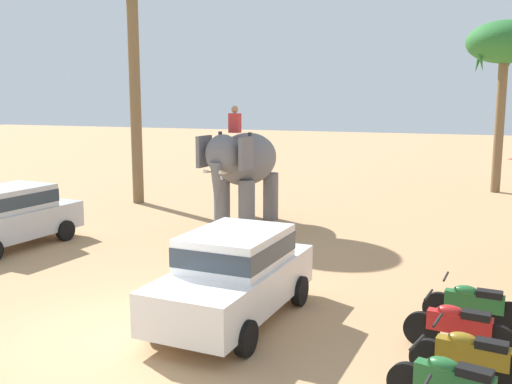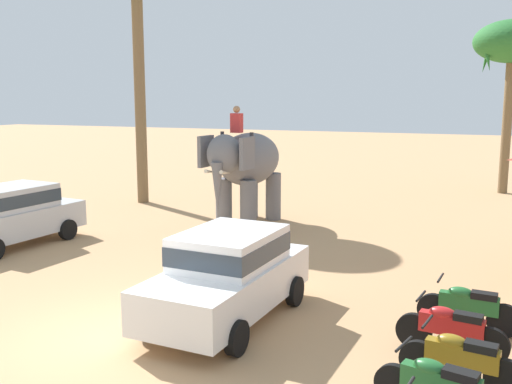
{
  "view_description": "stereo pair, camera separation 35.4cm",
  "coord_description": "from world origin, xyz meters",
  "px_view_note": "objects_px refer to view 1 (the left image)",
  "views": [
    {
      "loc": [
        5.69,
        -7.89,
        4.18
      ],
      "look_at": [
        0.18,
        6.67,
        1.6
      ],
      "focal_mm": 40.74,
      "sensor_mm": 36.0,
      "label": 1
    },
    {
      "loc": [
        6.02,
        -7.76,
        4.18
      ],
      "look_at": [
        0.18,
        6.67,
        1.6
      ],
      "focal_mm": 40.74,
      "sensor_mm": 36.0,
      "label": 2
    }
  ],
  "objects_px": {
    "motorcycle_fourth_in_row": "(472,357)",
    "car_sedan_foreground": "(235,272)",
    "palm_tree_left_of_road": "(505,46)",
    "car_parked_far_side": "(9,214)",
    "motorcycle_far_in_row": "(459,327)",
    "motorcycle_end_of_row": "(474,304)",
    "elephant_with_mahout": "(244,165)"
  },
  "relations": [
    {
      "from": "motorcycle_far_in_row",
      "to": "motorcycle_end_of_row",
      "type": "distance_m",
      "value": 1.19
    },
    {
      "from": "elephant_with_mahout",
      "to": "motorcycle_fourth_in_row",
      "type": "xyz_separation_m",
      "value": [
        7.1,
        -8.83,
        -1.53
      ]
    },
    {
      "from": "motorcycle_fourth_in_row",
      "to": "palm_tree_left_of_road",
      "type": "relative_size",
      "value": 0.24
    },
    {
      "from": "motorcycle_end_of_row",
      "to": "palm_tree_left_of_road",
      "type": "distance_m",
      "value": 17.59
    },
    {
      "from": "motorcycle_fourth_in_row",
      "to": "motorcycle_far_in_row",
      "type": "distance_m",
      "value": 1.13
    },
    {
      "from": "motorcycle_far_in_row",
      "to": "palm_tree_left_of_road",
      "type": "xyz_separation_m",
      "value": [
        1.01,
        17.76,
        5.79
      ]
    },
    {
      "from": "car_parked_far_side",
      "to": "palm_tree_left_of_road",
      "type": "relative_size",
      "value": 0.58
    },
    {
      "from": "car_sedan_foreground",
      "to": "motorcycle_end_of_row",
      "type": "bearing_deg",
      "value": 14.79
    },
    {
      "from": "car_sedan_foreground",
      "to": "elephant_with_mahout",
      "type": "xyz_separation_m",
      "value": [
        -2.9,
        7.66,
        1.06
      ]
    },
    {
      "from": "car_parked_far_side",
      "to": "motorcycle_fourth_in_row",
      "type": "height_order",
      "value": "car_parked_far_side"
    },
    {
      "from": "car_parked_far_side",
      "to": "motorcycle_fourth_in_row",
      "type": "distance_m",
      "value": 12.78
    },
    {
      "from": "motorcycle_end_of_row",
      "to": "palm_tree_left_of_road",
      "type": "bearing_deg",
      "value": 87.28
    },
    {
      "from": "car_parked_far_side",
      "to": "motorcycle_fourth_in_row",
      "type": "relative_size",
      "value": 2.37
    },
    {
      "from": "car_parked_far_side",
      "to": "motorcycle_far_in_row",
      "type": "height_order",
      "value": "car_parked_far_side"
    },
    {
      "from": "car_sedan_foreground",
      "to": "motorcycle_far_in_row",
      "type": "xyz_separation_m",
      "value": [
        3.99,
        -0.06,
        -0.46
      ]
    },
    {
      "from": "motorcycle_far_in_row",
      "to": "palm_tree_left_of_road",
      "type": "height_order",
      "value": "palm_tree_left_of_road"
    },
    {
      "from": "motorcycle_fourth_in_row",
      "to": "motorcycle_end_of_row",
      "type": "distance_m",
      "value": 2.28
    },
    {
      "from": "car_sedan_foreground",
      "to": "motorcycle_end_of_row",
      "type": "distance_m",
      "value": 4.38
    },
    {
      "from": "car_sedan_foreground",
      "to": "palm_tree_left_of_road",
      "type": "distance_m",
      "value": 19.15
    },
    {
      "from": "palm_tree_left_of_road",
      "to": "car_sedan_foreground",
      "type": "bearing_deg",
      "value": -105.77
    },
    {
      "from": "motorcycle_end_of_row",
      "to": "elephant_with_mahout",
      "type": "bearing_deg",
      "value": 137.35
    },
    {
      "from": "motorcycle_far_in_row",
      "to": "motorcycle_fourth_in_row",
      "type": "bearing_deg",
      "value": -79.18
    },
    {
      "from": "motorcycle_far_in_row",
      "to": "palm_tree_left_of_road",
      "type": "distance_m",
      "value": 18.71
    },
    {
      "from": "motorcycle_fourth_in_row",
      "to": "car_sedan_foreground",
      "type": "bearing_deg",
      "value": 164.5
    },
    {
      "from": "elephant_with_mahout",
      "to": "motorcycle_fourth_in_row",
      "type": "bearing_deg",
      "value": -51.18
    },
    {
      "from": "car_sedan_foreground",
      "to": "motorcycle_far_in_row",
      "type": "distance_m",
      "value": 4.02
    },
    {
      "from": "car_parked_far_side",
      "to": "motorcycle_far_in_row",
      "type": "distance_m",
      "value": 12.28
    },
    {
      "from": "car_sedan_foreground",
      "to": "palm_tree_left_of_road",
      "type": "xyz_separation_m",
      "value": [
        5.0,
        17.71,
        5.33
      ]
    },
    {
      "from": "car_parked_far_side",
      "to": "palm_tree_left_of_road",
      "type": "distance_m",
      "value": 20.52
    },
    {
      "from": "motorcycle_fourth_in_row",
      "to": "motorcycle_far_in_row",
      "type": "xyz_separation_m",
      "value": [
        -0.21,
        1.11,
        0.0
      ]
    },
    {
      "from": "car_sedan_foreground",
      "to": "elephant_with_mahout",
      "type": "distance_m",
      "value": 8.26
    },
    {
      "from": "car_parked_far_side",
      "to": "palm_tree_left_of_road",
      "type": "bearing_deg",
      "value": 49.15
    }
  ]
}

